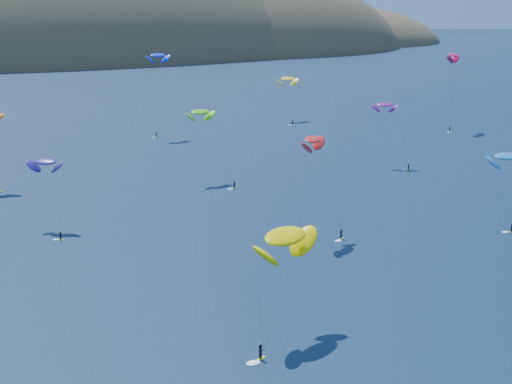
{
  "coord_description": "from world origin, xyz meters",
  "views": [
    {
      "loc": [
        -69.09,
        -35.36,
        44.06
      ],
      "look_at": [
        -14.46,
        80.0,
        9.0
      ],
      "focal_mm": 50.0,
      "sensor_mm": 36.0,
      "label": 1
    }
  ],
  "objects": [
    {
      "name": "kitesurfer_2",
      "position": [
        -27.36,
        43.67,
        13.47
      ],
      "size": [
        13.71,
        11.35,
        16.64
      ],
      "rotation": [
        0.0,
        0.0,
        0.4
      ],
      "color": "#A7D517",
      "rests_on": "ground"
    },
    {
      "name": "kitesurfer_4",
      "position": [
        1.37,
        186.79,
        25.95
      ],
      "size": [
        8.58,
        5.23,
        28.26
      ],
      "rotation": [
        0.0,
        0.0,
        0.15
      ],
      "color": "#A7D517",
      "rests_on": "ground"
    },
    {
      "name": "kitesurfer_6",
      "position": [
        42.9,
        120.83,
        16.24
      ],
      "size": [
        7.34,
        12.72,
        18.18
      ],
      "rotation": [
        0.0,
        0.0,
        -0.59
      ],
      "color": "#A7D517",
      "rests_on": "ground"
    },
    {
      "name": "kitesurfer_5",
      "position": [
        34.73,
        67.38,
        13.61
      ],
      "size": [
        9.23,
        9.83,
        15.98
      ],
      "rotation": [
        0.0,
        0.0,
        -0.48
      ],
      "color": "#A7D517",
      "rests_on": "ground"
    },
    {
      "name": "kitesurfer_9",
      "position": [
        -4.23,
        76.96,
        18.59
      ],
      "size": [
        8.73,
        8.75,
        20.77
      ],
      "rotation": [
        0.0,
        0.0,
        0.62
      ],
      "color": "#A7D517",
      "rests_on": "ground"
    },
    {
      "name": "kitesurfer_10",
      "position": [
        -48.39,
        104.4,
        13.07
      ],
      "size": [
        7.85,
        14.03,
        15.13
      ],
      "rotation": [
        0.0,
        0.0,
        -0.64
      ],
      "color": "#A7D517",
      "rests_on": "ground"
    },
    {
      "name": "kitesurfer_11",
      "position": [
        53.63,
        196.51,
        15.07
      ],
      "size": [
        9.1,
        13.82,
        17.56
      ],
      "rotation": [
        0.0,
        0.0,
        0.07
      ],
      "color": "#A7D517",
      "rests_on": "ground"
    },
    {
      "name": "kitesurfer_3",
      "position": [
        -7.5,
        126.42,
        16.91
      ],
      "size": [
        8.39,
        14.31,
        19.06
      ],
      "rotation": [
        0.0,
        0.0,
        0.11
      ],
      "color": "#A7D517",
      "rests_on": "ground"
    },
    {
      "name": "island",
      "position": [
        39.4,
        562.36,
        -10.74
      ],
      "size": [
        730.0,
        300.0,
        210.0
      ],
      "color": "#3D3526",
      "rests_on": "ground"
    },
    {
      "name": "kitesurfer_8",
      "position": [
        94.81,
        155.74,
        25.11
      ],
      "size": [
        9.56,
        8.87,
        27.6
      ],
      "rotation": [
        0.0,
        0.0,
        0.59
      ],
      "color": "#A7D517",
      "rests_on": "ground"
    }
  ]
}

